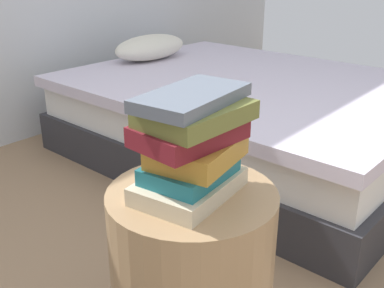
{
  "coord_description": "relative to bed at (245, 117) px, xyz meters",
  "views": [
    {
      "loc": [
        -0.8,
        -0.67,
        1.12
      ],
      "look_at": [
        0.0,
        0.0,
        0.69
      ],
      "focal_mm": 43.45,
      "sensor_mm": 36.0,
      "label": 1
    }
  ],
  "objects": [
    {
      "name": "book_teal",
      "position": [
        -1.37,
        -0.74,
        0.39
      ],
      "size": [
        0.24,
        0.19,
        0.04
      ],
      "primitive_type": "cube",
      "rotation": [
        0.0,
        0.0,
        0.1
      ],
      "color": "#1E727F",
      "rests_on": "book_cream"
    },
    {
      "name": "side_table",
      "position": [
        -1.37,
        -0.74,
        0.04
      ],
      "size": [
        0.44,
        0.44,
        0.55
      ],
      "primitive_type": "cylinder",
      "color": "tan",
      "rests_on": "ground_plane"
    },
    {
      "name": "book_slate",
      "position": [
        -1.37,
        -0.75,
        0.57
      ],
      "size": [
        0.31,
        0.19,
        0.03
      ],
      "primitive_type": "cube",
      "rotation": [
        0.0,
        0.0,
        0.1
      ],
      "color": "slate",
      "rests_on": "book_olive"
    },
    {
      "name": "book_maroon",
      "position": [
        -1.38,
        -0.75,
        0.49
      ],
      "size": [
        0.27,
        0.19,
        0.05
      ],
      "primitive_type": "cube",
      "rotation": [
        0.0,
        0.0,
        -0.08
      ],
      "color": "maroon",
      "rests_on": "book_ochre"
    },
    {
      "name": "book_olive",
      "position": [
        -1.36,
        -0.75,
        0.53
      ],
      "size": [
        0.26,
        0.19,
        0.05
      ],
      "primitive_type": "cube",
      "rotation": [
        0.0,
        0.0,
        -0.03
      ],
      "color": "olive",
      "rests_on": "book_maroon"
    },
    {
      "name": "book_cream",
      "position": [
        -1.38,
        -0.74,
        0.34
      ],
      "size": [
        0.29,
        0.22,
        0.05
      ],
      "primitive_type": "cube",
      "rotation": [
        0.0,
        0.0,
        0.12
      ],
      "color": "beige",
      "rests_on": "side_table"
    },
    {
      "name": "bed",
      "position": [
        0.0,
        0.0,
        0.0
      ],
      "size": [
        1.58,
        2.04,
        0.62
      ],
      "rotation": [
        0.0,
        0.0,
        -0.02
      ],
      "color": "#2D2D33",
      "rests_on": "ground_plane"
    },
    {
      "name": "book_ochre",
      "position": [
        -1.36,
        -0.75,
        0.43
      ],
      "size": [
        0.25,
        0.21,
        0.06
      ],
      "primitive_type": "cube",
      "rotation": [
        0.0,
        0.0,
        0.18
      ],
      "color": "#B7842D",
      "rests_on": "book_teal"
    }
  ]
}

